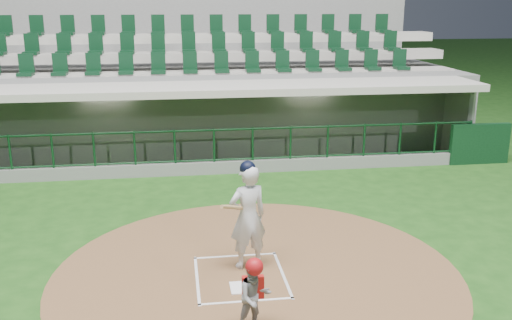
{
  "coord_description": "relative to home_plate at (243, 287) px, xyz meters",
  "views": [
    {
      "loc": [
        -1.0,
        -9.25,
        4.65
      ],
      "look_at": [
        0.69,
        2.6,
        1.3
      ],
      "focal_mm": 40.0,
      "sensor_mm": 36.0,
      "label": 1
    }
  ],
  "objects": [
    {
      "name": "ground",
      "position": [
        0.0,
        0.7,
        -0.02
      ],
      "size": [
        120.0,
        120.0,
        0.0
      ],
      "primitive_type": "plane",
      "color": "#194313",
      "rests_on": "ground"
    },
    {
      "name": "dirt_circle",
      "position": [
        0.3,
        0.5,
        -0.02
      ],
      "size": [
        7.2,
        7.2,
        0.01
      ],
      "primitive_type": "cylinder",
      "color": "brown",
      "rests_on": "ground"
    },
    {
      "name": "home_plate",
      "position": [
        0.0,
        0.0,
        0.0
      ],
      "size": [
        0.43,
        0.43,
        0.02
      ],
      "primitive_type": "cube",
      "color": "white",
      "rests_on": "dirt_circle"
    },
    {
      "name": "batter_box_chalk",
      "position": [
        0.0,
        0.4,
        -0.0
      ],
      "size": [
        1.55,
        1.8,
        0.01
      ],
      "color": "white",
      "rests_on": "ground"
    },
    {
      "name": "dugout_structure",
      "position": [
        -0.02,
        8.53,
        0.94
      ],
      "size": [
        16.4,
        3.7,
        3.0
      ],
      "color": "slate",
      "rests_on": "ground"
    },
    {
      "name": "seating_deck",
      "position": [
        0.0,
        11.61,
        1.4
      ],
      "size": [
        17.0,
        6.72,
        5.15
      ],
      "color": "slate",
      "rests_on": "ground"
    },
    {
      "name": "batter",
      "position": [
        0.19,
        0.8,
        0.98
      ],
      "size": [
        0.94,
        0.96,
        1.99
      ],
      "color": "silver",
      "rests_on": "dirt_circle"
    },
    {
      "name": "catcher",
      "position": [
        0.01,
        -1.26,
        0.56
      ],
      "size": [
        0.6,
        0.52,
        1.14
      ],
      "color": "gray",
      "rests_on": "dirt_circle"
    }
  ]
}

